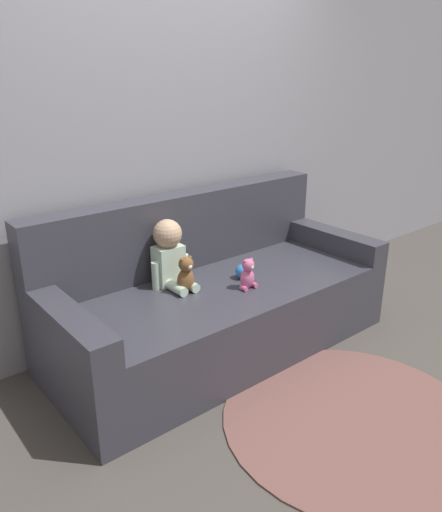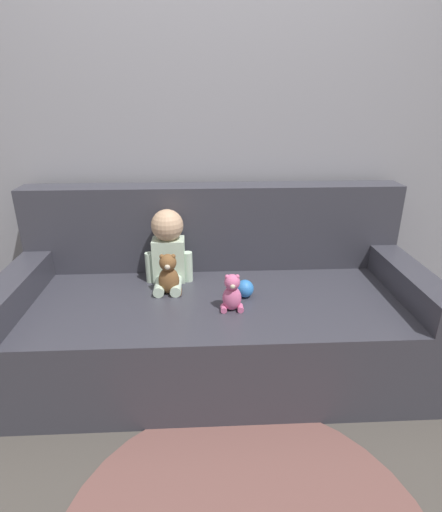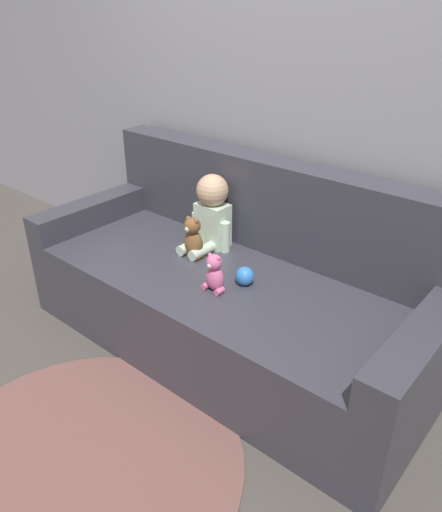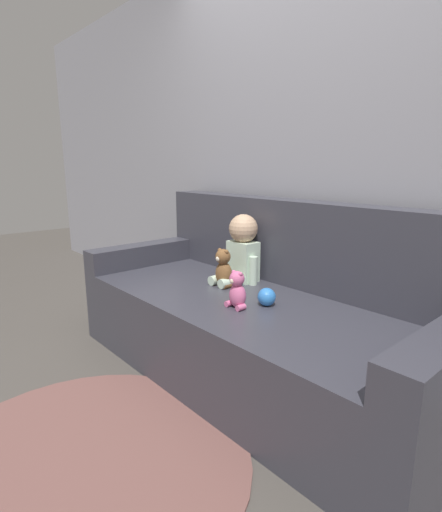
{
  "view_description": "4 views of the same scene",
  "coord_description": "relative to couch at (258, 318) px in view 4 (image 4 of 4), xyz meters",
  "views": [
    {
      "loc": [
        -1.82,
        -2.22,
        1.72
      ],
      "look_at": [
        -0.11,
        -0.13,
        0.7
      ],
      "focal_mm": 35.0,
      "sensor_mm": 36.0,
      "label": 1
    },
    {
      "loc": [
        -0.07,
        -1.89,
        1.46
      ],
      "look_at": [
        0.02,
        -0.06,
        0.7
      ],
      "focal_mm": 28.0,
      "sensor_mm": 36.0,
      "label": 2
    },
    {
      "loc": [
        1.42,
        -1.71,
        1.73
      ],
      "look_at": [
        -0.02,
        -0.01,
        0.55
      ],
      "focal_mm": 35.0,
      "sensor_mm": 36.0,
      "label": 3
    },
    {
      "loc": [
        1.45,
        -1.5,
        1.17
      ],
      "look_at": [
        -0.11,
        -0.12,
        0.69
      ],
      "focal_mm": 28.0,
      "sensor_mm": 36.0,
      "label": 4
    }
  ],
  "objects": [
    {
      "name": "floor_rug",
      "position": [
        0.06,
        -1.07,
        -0.32
      ],
      "size": [
        1.36,
        1.36,
        0.01
      ],
      "color": "brown",
      "rests_on": "ground_plane"
    },
    {
      "name": "couch",
      "position": [
        0.0,
        0.0,
        0.0
      ],
      "size": [
        2.2,
        0.94,
        0.96
      ],
      "color": "#383842",
      "rests_on": "ground_plane"
    },
    {
      "name": "wall_back",
      "position": [
        0.0,
        0.49,
        0.98
      ],
      "size": [
        8.0,
        0.05,
        2.6
      ],
      "color": "#93939E",
      "rests_on": "ground_plane"
    },
    {
      "name": "ground_plane",
      "position": [
        0.0,
        -0.06,
        -0.32
      ],
      "size": [
        12.0,
        12.0,
        0.0
      ],
      "primitive_type": "plane",
      "color": "#4C4742"
    },
    {
      "name": "plush_toy_side",
      "position": [
        0.07,
        -0.23,
        0.23
      ],
      "size": [
        0.11,
        0.09,
        0.19
      ],
      "color": "#DB6699",
      "rests_on": "couch"
    },
    {
      "name": "teddy_bear_brown",
      "position": [
        -0.25,
        -0.04,
        0.24
      ],
      "size": [
        0.13,
        0.1,
        0.23
      ],
      "color": "brown",
      "rests_on": "couch"
    },
    {
      "name": "toy_ball",
      "position": [
        0.15,
        -0.1,
        0.18
      ],
      "size": [
        0.09,
        0.09,
        0.09
      ],
      "color": "#337FDB",
      "rests_on": "couch"
    },
    {
      "name": "person_baby",
      "position": [
        -0.26,
        0.12,
        0.34
      ],
      "size": [
        0.26,
        0.31,
        0.42
      ],
      "color": "silver",
      "rests_on": "couch"
    }
  ]
}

